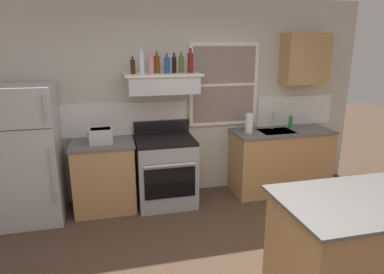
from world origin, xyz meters
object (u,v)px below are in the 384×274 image
object	(u,v)px
bottle_rose_pink	(151,65)
bottle_brown_stout	(133,67)
bottle_blue_liqueur	(167,65)
bottle_olive_oil_square	(181,64)
bottle_clear_tall	(142,63)
stove_range	(166,171)
kitchen_island	(358,248)
toaster	(101,136)
bottle_balsamic_dark	(174,65)
refrigerator	(29,155)
paper_towel_roll	(249,123)
dish_soap_bottle	(290,122)
bottle_amber_wine	(157,64)
bottle_red_label_wine	(190,63)

from	to	relation	value
bottle_rose_pink	bottle_brown_stout	bearing A→B (deg)	166.16
bottle_blue_liqueur	bottle_olive_oil_square	size ratio (longest dim) A/B	0.95
bottle_rose_pink	bottle_clear_tall	bearing A→B (deg)	176.35
stove_range	kitchen_island	size ratio (longest dim) A/B	0.78
toaster	bottle_balsamic_dark	world-z (taller)	bottle_balsamic_dark
refrigerator	bottle_olive_oil_square	distance (m)	2.16
paper_towel_roll	bottle_rose_pink	bearing A→B (deg)	179.83
paper_towel_roll	dish_soap_bottle	size ratio (longest dim) A/B	1.50
stove_range	bottle_olive_oil_square	xyz separation A→B (m)	(0.25, 0.11, 1.39)
bottle_rose_pink	kitchen_island	size ratio (longest dim) A/B	0.19
dish_soap_bottle	kitchen_island	bearing A→B (deg)	-104.75
toaster	bottle_olive_oil_square	bearing A→B (deg)	7.22
stove_range	bottle_amber_wine	size ratio (longest dim) A/B	4.08
bottle_blue_liqueur	bottle_balsamic_dark	xyz separation A→B (m)	(0.10, 0.03, 0.00)
refrigerator	stove_range	xyz separation A→B (m)	(1.65, 0.02, -0.37)
toaster	bottle_blue_liqueur	bearing A→B (deg)	6.65
stove_range	bottle_balsamic_dark	xyz separation A→B (m)	(0.16, 0.11, 1.39)
paper_towel_roll	dish_soap_bottle	xyz separation A→B (m)	(0.69, 0.10, -0.04)
toaster	bottle_rose_pink	size ratio (longest dim) A/B	1.09
toaster	bottle_balsamic_dark	bearing A→B (deg)	7.98
bottle_clear_tall	bottle_red_label_wine	xyz separation A→B (m)	(0.63, 0.05, -0.00)
bottle_brown_stout	dish_soap_bottle	bearing A→B (deg)	1.07
toaster	bottle_rose_pink	bearing A→B (deg)	5.82
bottle_balsamic_dark	bottle_red_label_wine	bearing A→B (deg)	-4.10
bottle_rose_pink	bottle_olive_oil_square	bearing A→B (deg)	9.52
bottle_clear_tall	bottle_amber_wine	size ratio (longest dim) A/B	1.19
refrigerator	bottle_rose_pink	size ratio (longest dim) A/B	6.11
bottle_olive_oil_square	bottle_rose_pink	bearing A→B (deg)	-170.48
bottle_brown_stout	kitchen_island	xyz separation A→B (m)	(1.65, -2.23, -1.38)
dish_soap_bottle	bottle_rose_pink	bearing A→B (deg)	-177.29
dish_soap_bottle	paper_towel_roll	bearing A→B (deg)	-171.77
stove_range	bottle_red_label_wine	world-z (taller)	bottle_red_label_wine
bottle_olive_oil_square	toaster	bearing A→B (deg)	-172.78
refrigerator	dish_soap_bottle	world-z (taller)	refrigerator
paper_towel_roll	dish_soap_bottle	distance (m)	0.70
bottle_blue_liqueur	kitchen_island	size ratio (longest dim) A/B	0.18
bottle_clear_tall	dish_soap_bottle	distance (m)	2.32
bottle_brown_stout	kitchen_island	size ratio (longest dim) A/B	0.15
bottle_olive_oil_square	bottle_amber_wine	bearing A→B (deg)	173.38
refrigerator	dish_soap_bottle	size ratio (longest dim) A/B	9.23
paper_towel_roll	bottle_olive_oil_square	bearing A→B (deg)	175.72
refrigerator	bottle_red_label_wine	size ratio (longest dim) A/B	5.43
refrigerator	bottle_balsamic_dark	world-z (taller)	bottle_balsamic_dark
bottle_blue_liqueur	bottle_red_label_wine	size ratio (longest dim) A/B	0.81
toaster	bottle_clear_tall	size ratio (longest dim) A/B	0.93
bottle_clear_tall	dish_soap_bottle	xyz separation A→B (m)	(2.14, 0.09, -0.88)
refrigerator	paper_towel_roll	distance (m)	2.85
bottle_amber_wine	paper_towel_roll	world-z (taller)	bottle_amber_wine
bottle_red_label_wine	stove_range	bearing A→B (deg)	-165.52
stove_range	kitchen_island	distance (m)	2.49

